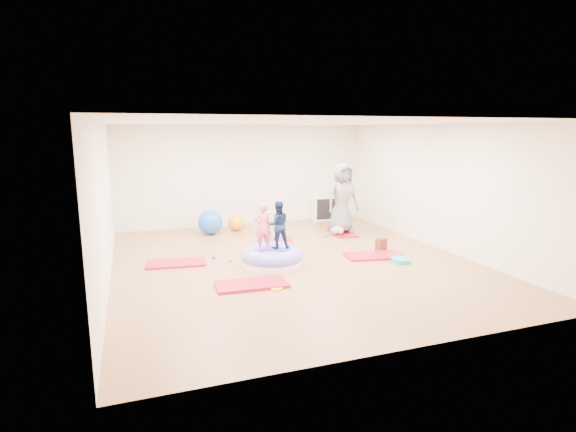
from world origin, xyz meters
name	(u,v)px	position (x,y,z in m)	size (l,w,h in m)	color
room	(293,194)	(0.00, 0.00, 1.40)	(7.01, 8.01, 2.81)	#9B5E42
gym_mat_front_left	(251,284)	(-1.18, -1.13, 0.03)	(1.24, 0.62, 0.05)	#B81C41
gym_mat_mid_left	(176,263)	(-2.28, 0.60, 0.02)	(1.16, 0.58, 0.05)	#B81C41
gym_mat_center_back	(282,243)	(0.24, 1.44, 0.02)	(1.13, 0.57, 0.05)	#B81C41
gym_mat_right	(374,256)	(1.76, -0.25, 0.03)	(1.22, 0.61, 0.05)	#B81C41
gym_mat_rear_right	(342,233)	(2.09, 1.97, 0.02)	(1.09, 0.54, 0.05)	#B81C41
inflatable_cushion	(272,257)	(-0.47, -0.07, 0.15)	(1.25, 1.25, 0.39)	white
child_pink	(263,224)	(-0.65, -0.06, 0.84)	(0.35, 0.23, 0.95)	#E94F79
child_navy	(278,222)	(-0.32, 0.01, 0.84)	(0.47, 0.36, 0.96)	#101F3D
adult_caregiver	(342,198)	(2.07, 1.96, 0.94)	(0.88, 0.57, 1.79)	slate
infant	(338,230)	(1.86, 1.74, 0.15)	(0.36, 0.37, 0.21)	#85ABD6
ball_pit_balls	(263,247)	(-0.28, 1.23, 0.04)	(3.82, 1.40, 0.07)	yellow
exercise_ball_blue	(210,222)	(-1.16, 3.03, 0.32)	(0.64, 0.64, 0.64)	blue
exercise_ball_orange	(236,223)	(-0.44, 3.22, 0.22)	(0.43, 0.43, 0.43)	orange
infant_play_gym	(270,218)	(0.39, 2.85, 0.36)	(0.71, 0.67, 0.54)	white
cube_shelf	(324,208)	(2.39, 3.79, 0.36)	(0.71, 0.35, 0.71)	white
balance_disc	(401,260)	(2.06, -0.80, 0.04)	(0.40, 0.40, 0.09)	#21A8B0
backpack	(381,245)	(2.15, 0.14, 0.14)	(0.24, 0.15, 0.28)	#BD3A25
yellow_toy	(277,288)	(-0.82, -1.45, 0.02)	(0.21, 0.21, 0.03)	yellow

